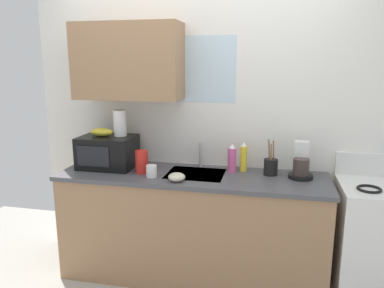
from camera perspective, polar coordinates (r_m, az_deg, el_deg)
name	(u,v)px	position (r m, az deg, el deg)	size (l,w,h in m)	color
kitchen_wall_assembly	(187,113)	(3.24, -0.72, 4.83)	(2.94, 0.42, 2.50)	white
counter_unit	(192,225)	(3.18, 0.01, -12.25)	(2.17, 0.63, 0.90)	#9E7551
sink_faucet	(201,155)	(3.22, 1.35, -1.64)	(0.03, 0.03, 0.21)	#B2B5BA
stove_range	(377,242)	(3.22, 26.41, -13.30)	(0.60, 0.60, 1.08)	white
microwave	(108,152)	(3.27, -12.75, -1.18)	(0.46, 0.35, 0.27)	black
banana_bunch	(101,132)	(3.26, -13.67, 1.78)	(0.20, 0.11, 0.07)	gold
paper_towel_roll	(120,123)	(3.23, -10.95, 3.17)	(0.11, 0.11, 0.22)	white
coffee_maker	(301,164)	(3.04, 16.30, -2.99)	(0.19, 0.21, 0.28)	black
dish_soap_bottle_pink	(232,159)	(3.08, 6.12, -2.24)	(0.07, 0.07, 0.23)	#E55999
dish_soap_bottle_yellow	(244,157)	(3.11, 7.89, -2.05)	(0.06, 0.06, 0.25)	yellow
cereal_canister	(142,162)	(3.06, -7.70, -2.72)	(0.10, 0.10, 0.19)	red
mug_white	(152,171)	(2.96, -6.20, -4.14)	(0.08, 0.08, 0.10)	white
utensil_crock	(271,166)	(3.05, 11.93, -3.35)	(0.11, 0.11, 0.29)	black
small_bowl	(177,177)	(2.84, -2.36, -5.06)	(0.13, 0.13, 0.07)	beige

